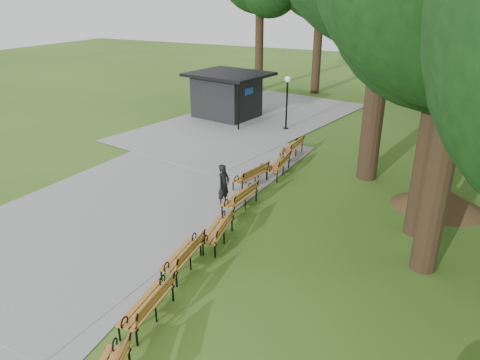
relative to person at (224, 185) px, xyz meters
The scene contains 13 objects.
ground 3.42m from the person, 78.36° to the right, with size 100.00×100.00×0.00m, color #39651C.
path 3.42m from the person, behind, with size 12.00×38.00×0.06m, color gray.
person is the anchor object (origin of this frame).
kiosk 12.41m from the person, 118.08° to the left, with size 4.35×3.78×2.72m, color black, non-canonical shape.
lamp_post 10.24m from the person, 99.09° to the left, with size 0.32×0.32×2.94m.
dirt_mound 7.57m from the person, 24.99° to the left, with size 2.69×2.69×0.86m, color #47301C.
bench_1 6.39m from the person, 77.22° to the right, with size 1.90×0.64×0.88m, color #B16828, non-canonical shape.
bench_2 4.20m from the person, 76.59° to the right, with size 1.90×0.64×0.88m, color #B16828, non-canonical shape.
bench_3 2.68m from the person, 65.63° to the right, with size 1.90×0.64×0.88m, color #B16828, non-canonical shape.
bench_4 0.73m from the person, ahead, with size 1.90×0.64×0.88m, color #B16828, non-canonical shape.
bench_5 2.01m from the person, 87.11° to the left, with size 1.90×0.64×0.88m, color #B16828, non-canonical shape.
bench_6 3.64m from the person, 80.42° to the left, with size 1.90×0.64×0.88m, color #B16828, non-canonical shape.
bench_7 5.94m from the person, 87.13° to the left, with size 1.90×0.64×0.88m, color #B16828, non-canonical shape.
Camera 1 is at (6.51, -9.56, 7.07)m, focal length 33.89 mm.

